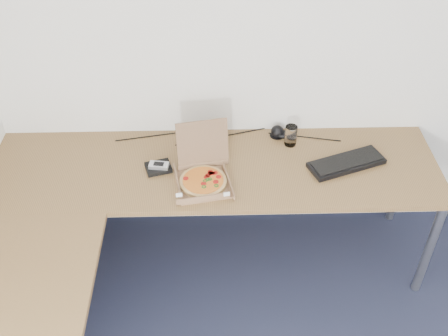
{
  "coord_description": "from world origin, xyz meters",
  "views": [
    {
      "loc": [
        -0.51,
        -0.92,
        2.66
      ],
      "look_at": [
        -0.45,
        1.28,
        0.82
      ],
      "focal_mm": 43.53,
      "sensor_mm": 36.0,
      "label": 1
    }
  ],
  "objects_px": {
    "desk": "(151,227)",
    "drinking_glass": "(291,136)",
    "keyboard": "(346,163)",
    "pizza_box": "(203,177)",
    "wallet": "(158,168)"
  },
  "relations": [
    {
      "from": "desk",
      "to": "drinking_glass",
      "type": "relative_size",
      "value": 20.23
    },
    {
      "from": "drinking_glass",
      "to": "keyboard",
      "type": "xyz_separation_m",
      "value": [
        0.29,
        -0.2,
        -0.05
      ]
    },
    {
      "from": "drinking_glass",
      "to": "keyboard",
      "type": "bearing_deg",
      "value": -34.56
    },
    {
      "from": "desk",
      "to": "pizza_box",
      "type": "distance_m",
      "value": 0.4
    },
    {
      "from": "desk",
      "to": "pizza_box",
      "type": "height_order",
      "value": "pizza_box"
    },
    {
      "from": "keyboard",
      "to": "wallet",
      "type": "distance_m",
      "value": 1.04
    },
    {
      "from": "keyboard",
      "to": "wallet",
      "type": "height_order",
      "value": "keyboard"
    },
    {
      "from": "keyboard",
      "to": "desk",
      "type": "bearing_deg",
      "value": -179.04
    },
    {
      "from": "pizza_box",
      "to": "drinking_glass",
      "type": "distance_m",
      "value": 0.6
    },
    {
      "from": "desk",
      "to": "pizza_box",
      "type": "relative_size",
      "value": 7.66
    },
    {
      "from": "pizza_box",
      "to": "drinking_glass",
      "type": "height_order",
      "value": "pizza_box"
    },
    {
      "from": "desk",
      "to": "keyboard",
      "type": "height_order",
      "value": "keyboard"
    },
    {
      "from": "wallet",
      "to": "keyboard",
      "type": "bearing_deg",
      "value": -15.93
    },
    {
      "from": "desk",
      "to": "drinking_glass",
      "type": "height_order",
      "value": "drinking_glass"
    },
    {
      "from": "drinking_glass",
      "to": "keyboard",
      "type": "distance_m",
      "value": 0.36
    }
  ]
}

